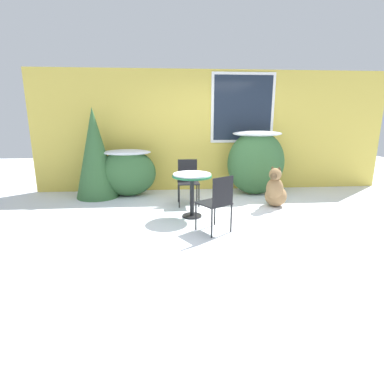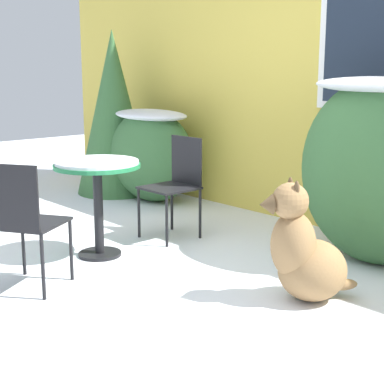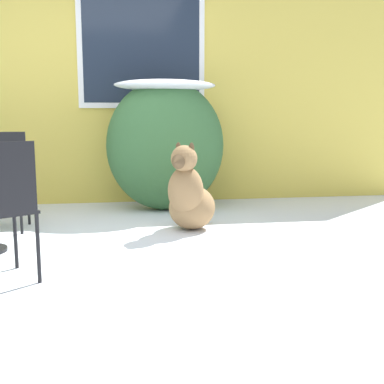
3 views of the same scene
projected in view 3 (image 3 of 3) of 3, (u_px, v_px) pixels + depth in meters
name	position (u px, v px, depth m)	size (l,w,h in m)	color
ground_plane	(68.00, 256.00, 3.48)	(16.00, 16.00, 0.00)	white
house_wall	(88.00, 83.00, 5.41)	(8.00, 0.10, 2.66)	#DBC14C
shrub_middle	(166.00, 142.00, 5.09)	(1.24, 0.72, 1.38)	#386638
patio_chair_near_table	(3.00, 175.00, 4.28)	(0.41, 0.41, 0.86)	black
dog	(189.00, 197.00, 4.22)	(0.58, 0.62, 0.78)	#937047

